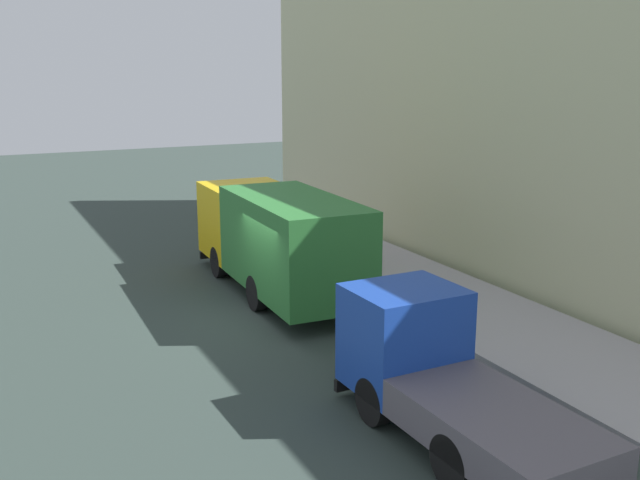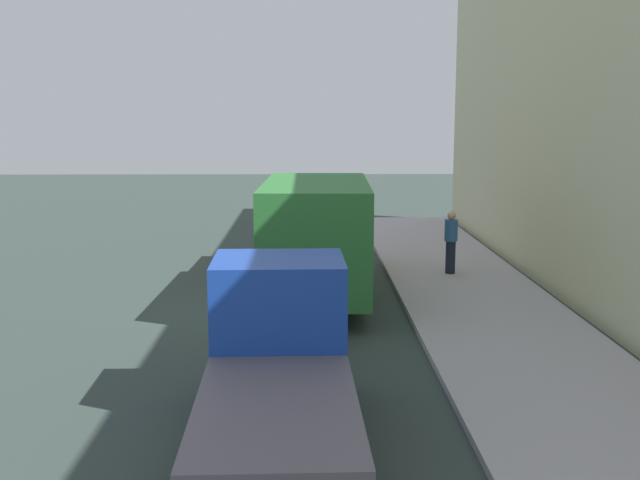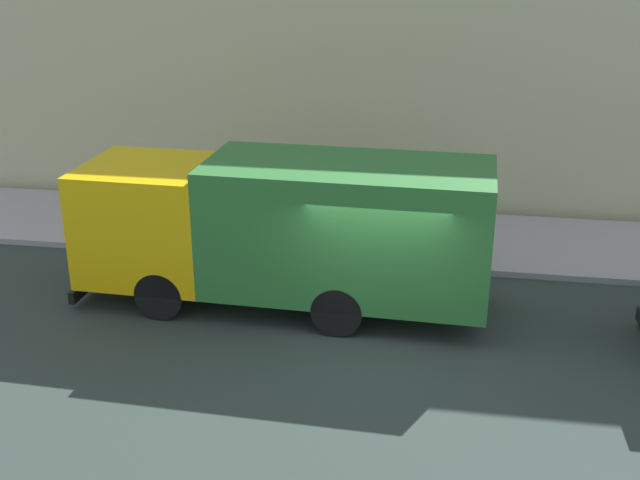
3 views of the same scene
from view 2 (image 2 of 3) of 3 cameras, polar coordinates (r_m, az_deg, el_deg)
ground at (r=17.56m, az=-3.48°, el=-5.35°), size 80.00×80.00×0.00m
sidewalk at (r=17.99m, az=12.10°, el=-4.96°), size 3.64×30.00×0.14m
building_facade at (r=18.13m, az=19.91°, el=10.14°), size 0.50×30.00×9.75m
large_utility_truck at (r=19.03m, az=-0.22°, el=0.81°), size 2.62×7.93×2.91m
small_flatbed_truck at (r=10.71m, az=-3.12°, el=-9.11°), size 2.08×5.42×2.32m
pedestrian_walking at (r=21.15m, az=9.69°, el=-0.04°), size 0.48×0.48×1.71m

